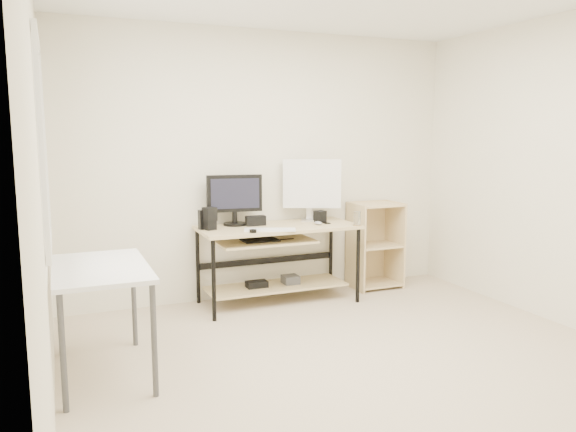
# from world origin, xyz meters

# --- Properties ---
(room) EXTENTS (4.01, 4.01, 2.62)m
(room) POSITION_xyz_m (-0.14, 0.04, 1.32)
(room) COLOR beige
(room) RESTS_ON ground
(desk) EXTENTS (1.50, 0.65, 0.75)m
(desk) POSITION_xyz_m (-0.03, 1.66, 0.54)
(desk) COLOR #D0BA84
(desk) RESTS_ON ground
(side_table) EXTENTS (0.60, 1.00, 0.75)m
(side_table) POSITION_xyz_m (-1.68, 0.60, 0.67)
(side_table) COLOR white
(side_table) RESTS_ON ground
(shelf_unit) EXTENTS (0.50, 0.40, 0.90)m
(shelf_unit) POSITION_xyz_m (1.15, 1.82, 0.45)
(shelf_unit) COLOR beige
(shelf_unit) RESTS_ON ground
(black_monitor) EXTENTS (0.53, 0.22, 0.48)m
(black_monitor) POSITION_xyz_m (-0.37, 1.84, 1.02)
(black_monitor) COLOR black
(black_monitor) RESTS_ON desk
(white_imac) EXTENTS (0.55, 0.29, 0.61)m
(white_imac) POSITION_xyz_m (0.42, 1.81, 1.10)
(white_imac) COLOR silver
(white_imac) RESTS_ON desk
(keyboard) EXTENTS (0.47, 0.29, 0.02)m
(keyboard) POSITION_xyz_m (-0.16, 1.44, 0.76)
(keyboard) COLOR white
(keyboard) RESTS_ON desk
(mouse) EXTENTS (0.07, 0.10, 0.03)m
(mouse) POSITION_xyz_m (0.38, 1.56, 0.77)
(mouse) COLOR #AFAFB4
(mouse) RESTS_ON desk
(center_speaker) EXTENTS (0.19, 0.09, 0.09)m
(center_speaker) POSITION_xyz_m (-0.19, 1.75, 0.80)
(center_speaker) COLOR black
(center_speaker) RESTS_ON desk
(speaker_left) EXTENTS (0.13, 0.13, 0.20)m
(speaker_left) POSITION_xyz_m (-0.65, 1.69, 0.86)
(speaker_left) COLOR black
(speaker_left) RESTS_ON desk
(speaker_right) EXTENTS (0.12, 0.12, 0.11)m
(speaker_right) POSITION_xyz_m (0.46, 1.70, 0.81)
(speaker_right) COLOR black
(speaker_right) RESTS_ON desk
(audio_controller) EXTENTS (0.10, 0.07, 0.18)m
(audio_controller) POSITION_xyz_m (-0.70, 1.74, 0.84)
(audio_controller) COLOR black
(audio_controller) RESTS_ON desk
(volume_puck) EXTENTS (0.08, 0.08, 0.03)m
(volume_puck) POSITION_xyz_m (-0.34, 1.40, 0.76)
(volume_puck) COLOR black
(volume_puck) RESTS_ON desk
(smartphone) EXTENTS (0.06, 0.11, 0.01)m
(smartphone) POSITION_xyz_m (0.48, 1.61, 0.75)
(smartphone) COLOR black
(smartphone) RESTS_ON desk
(coaster) EXTENTS (0.10, 0.10, 0.01)m
(coaster) POSITION_xyz_m (0.70, 1.38, 0.75)
(coaster) COLOR olive
(coaster) RESTS_ON desk
(drinking_glass) EXTENTS (0.08, 0.08, 0.13)m
(drinking_glass) POSITION_xyz_m (0.70, 1.38, 0.82)
(drinking_glass) COLOR white
(drinking_glass) RESTS_ON coaster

